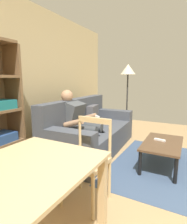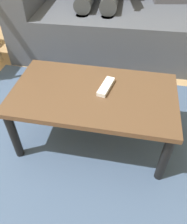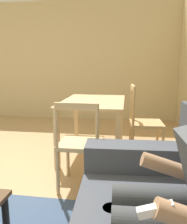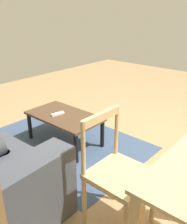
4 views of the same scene
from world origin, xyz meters
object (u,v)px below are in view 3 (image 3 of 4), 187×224
at_px(dining_table, 93,110).
at_px(person_lounging, 185,195).
at_px(dining_chair_near_wall, 144,123).
at_px(dining_chair_facing_couch, 80,144).

bearing_deg(dining_table, person_lounging, 20.75).
distance_m(dining_table, dining_chair_near_wall, 0.70).
height_order(person_lounging, dining_chair_facing_couch, person_lounging).
relative_size(person_lounging, dining_chair_near_wall, 1.17).
bearing_deg(dining_chair_facing_couch, dining_chair_near_wall, 143.76).
relative_size(dining_chair_near_wall, dining_chair_facing_couch, 1.08).
bearing_deg(dining_table, dining_chair_near_wall, 89.85).
bearing_deg(dining_chair_facing_couch, person_lounging, 35.55).
bearing_deg(person_lounging, dining_table, -159.25).
distance_m(person_lounging, dining_chair_near_wall, 1.97).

